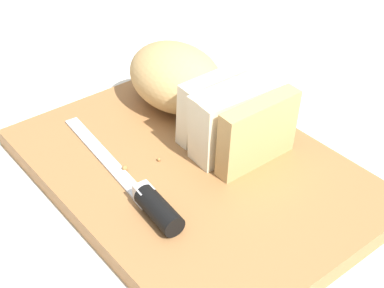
% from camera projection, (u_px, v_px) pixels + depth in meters
% --- Properties ---
extents(ground_plane, '(3.00, 3.00, 0.00)m').
position_uv_depth(ground_plane, '(192.00, 178.00, 0.70)').
color(ground_plane, silver).
extents(cutting_board, '(0.45, 0.33, 0.02)m').
position_uv_depth(cutting_board, '(192.00, 171.00, 0.69)').
color(cutting_board, '#9E6B3D').
rests_on(cutting_board, ground_plane).
extents(bread_loaf, '(0.26, 0.13, 0.09)m').
position_uv_depth(bread_loaf, '(195.00, 91.00, 0.74)').
color(bread_loaf, tan).
rests_on(bread_loaf, cutting_board).
extents(bread_knife, '(0.26, 0.05, 0.03)m').
position_uv_depth(bread_knife, '(147.00, 198.00, 0.62)').
color(bread_knife, silver).
rests_on(bread_knife, cutting_board).
extents(crumb_near_knife, '(0.01, 0.01, 0.01)m').
position_uv_depth(crumb_near_knife, '(210.00, 159.00, 0.68)').
color(crumb_near_knife, '#A8753D').
rests_on(crumb_near_knife, cutting_board).
extents(crumb_near_loaf, '(0.00, 0.00, 0.00)m').
position_uv_depth(crumb_near_loaf, '(159.00, 159.00, 0.69)').
color(crumb_near_loaf, '#A8753D').
rests_on(crumb_near_loaf, cutting_board).
extents(crumb_stray_left, '(0.01, 0.01, 0.01)m').
position_uv_depth(crumb_stray_left, '(125.00, 168.00, 0.67)').
color(crumb_stray_left, '#A8753D').
rests_on(crumb_stray_left, cutting_board).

